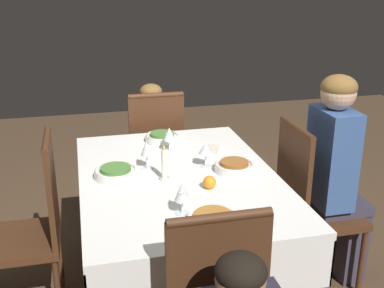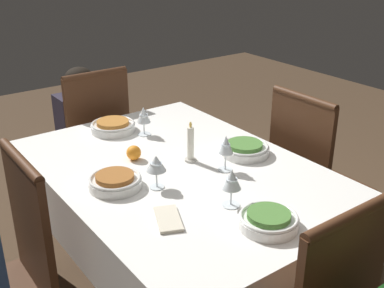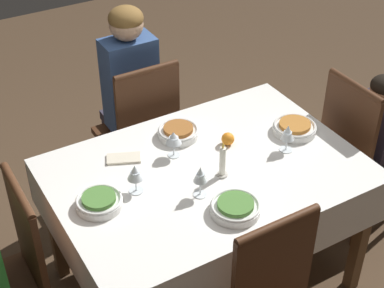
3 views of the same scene
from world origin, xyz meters
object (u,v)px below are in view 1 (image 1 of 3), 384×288
at_px(chair_north, 310,201).
at_px(napkin_red_folded, 211,150).
at_px(bowl_west, 162,137).
at_px(chair_south, 33,223).
at_px(person_adult_denim, 338,170).
at_px(chair_west, 155,152).
at_px(wine_glass_north, 206,149).
at_px(bowl_north, 234,166).
at_px(candle_centerpiece, 164,166).
at_px(wine_glass_south, 147,149).
at_px(person_child_green, 151,141).
at_px(orange_fruit, 209,182).
at_px(wine_glass_west, 169,135).
at_px(bowl_east, 213,220).
at_px(bowl_south, 116,172).
at_px(dining_table, 178,191).
at_px(wine_glass_east, 182,193).

height_order(chair_north, napkin_red_folded, chair_north).
height_order(bowl_west, napkin_red_folded, bowl_west).
bearing_deg(chair_south, person_adult_denim, 86.31).
height_order(chair_west, wine_glass_north, chair_west).
xyz_separation_m(bowl_north, candle_centerpiece, (0.02, -0.38, 0.05)).
bearing_deg(wine_glass_south, napkin_red_folded, 114.20).
bearing_deg(bowl_west, candle_centerpiece, -8.99).
xyz_separation_m(person_child_green, orange_fruit, (1.35, 0.08, 0.25)).
relative_size(wine_glass_west, wine_glass_south, 0.93).
bearing_deg(bowl_north, candle_centerpiece, -87.03).
bearing_deg(bowl_east, bowl_south, -149.68).
height_order(person_child_green, bowl_east, person_child_green).
bearing_deg(napkin_red_folded, chair_north, 56.56).
distance_m(chair_north, wine_glass_north, 0.69).
relative_size(chair_north, bowl_west, 4.85).
relative_size(bowl_west, candle_centerpiece, 1.12).
bearing_deg(chair_south, bowl_west, 120.37).
bearing_deg(wine_glass_south, chair_west, 168.33).
relative_size(person_adult_denim, wine_glass_west, 8.69).
relative_size(bowl_west, bowl_east, 0.92).
bearing_deg(orange_fruit, chair_west, -175.93).
height_order(chair_west, bowl_south, chair_west).
relative_size(dining_table, chair_west, 1.45).
height_order(dining_table, candle_centerpiece, candle_centerpiece).
height_order(chair_north, chair_south, same).
distance_m(chair_north, orange_fruit, 0.72).
distance_m(bowl_east, wine_glass_east, 0.18).
relative_size(chair_west, chair_south, 1.00).
relative_size(chair_north, bowl_north, 4.77).
height_order(person_adult_denim, wine_glass_east, person_adult_denim).
distance_m(dining_table, bowl_east, 0.56).
relative_size(chair_west, bowl_west, 4.85).
distance_m(chair_south, wine_glass_south, 0.71).
xyz_separation_m(chair_west, wine_glass_north, (0.90, 0.14, 0.34)).
bearing_deg(bowl_east, wine_glass_west, -179.45).
bearing_deg(bowl_west, wine_glass_west, 3.54).
bearing_deg(orange_fruit, wine_glass_east, -39.94).
bearing_deg(wine_glass_south, person_child_green, 170.27).
relative_size(chair_west, wine_glass_north, 7.26).
relative_size(dining_table, chair_north, 1.45).
bearing_deg(bowl_north, chair_south, -95.66).
bearing_deg(person_adult_denim, chair_north, 90.00).
bearing_deg(bowl_east, chair_south, -128.90).
height_order(bowl_north, candle_centerpiece, candle_centerpiece).
distance_m(chair_west, person_adult_denim, 1.35).
bearing_deg(bowl_east, dining_table, -176.64).
bearing_deg(dining_table, napkin_red_folded, 139.31).
height_order(chair_west, chair_south, same).
bearing_deg(bowl_north, bowl_south, -96.19).
distance_m(wine_glass_north, bowl_east, 0.65).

